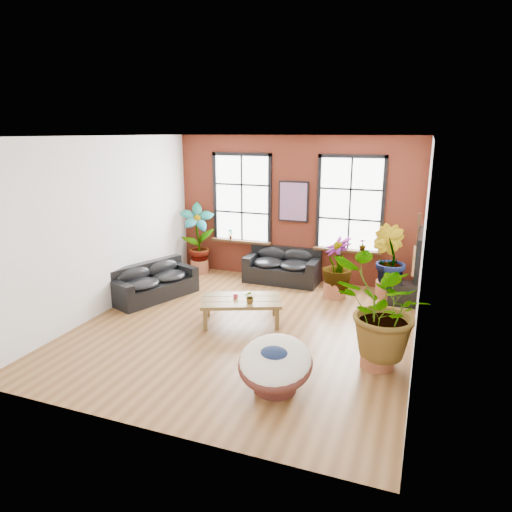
{
  "coord_description": "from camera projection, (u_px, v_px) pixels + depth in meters",
  "views": [
    {
      "loc": [
        2.97,
        -7.36,
        3.57
      ],
      "look_at": [
        0.0,
        0.6,
        1.25
      ],
      "focal_mm": 32.0,
      "sensor_mm": 36.0,
      "label": 1
    }
  ],
  "objects": [
    {
      "name": "coffee_table",
      "position": [
        241.0,
        302.0,
        8.73
      ],
      "size": [
        1.72,
        1.37,
        0.58
      ],
      "rotation": [
        0.0,
        0.0,
        0.39
      ],
      "color": "brown",
      "rests_on": "ground"
    },
    {
      "name": "tv_wall_unit",
      "position": [
        417.0,
        255.0,
        7.74
      ],
      "size": [
        0.13,
        1.86,
        1.2
      ],
      "color": "black",
      "rests_on": "room"
    },
    {
      "name": "pot_mid",
      "position": [
        334.0,
        289.0,
        10.17
      ],
      "size": [
        0.57,
        0.57,
        0.35
      ],
      "rotation": [
        0.0,
        0.0,
        -0.23
      ],
      "color": "brown",
      "rests_on": "ground"
    },
    {
      "name": "floor_plant_right_wall",
      "position": [
        382.0,
        310.0,
        6.91
      ],
      "size": [
        1.89,
        1.89,
        1.59
      ],
      "primitive_type": "imported",
      "rotation": [
        0.0,
        0.0,
        3.94
      ],
      "color": "#10370E",
      "rests_on": "ground"
    },
    {
      "name": "floor_plant_back_left",
      "position": [
        198.0,
        236.0,
        11.71
      ],
      "size": [
        1.06,
        0.96,
        1.67
      ],
      "primitive_type": "imported",
      "rotation": [
        0.0,
        0.0,
        0.52
      ],
      "color": "#10370E",
      "rests_on": "ground"
    },
    {
      "name": "poster",
      "position": [
        293.0,
        202.0,
        10.96
      ],
      "size": [
        0.74,
        0.06,
        0.98
      ],
      "color": "black",
      "rests_on": "room"
    },
    {
      "name": "sill_plant_right",
      "position": [
        363.0,
        245.0,
        10.58
      ],
      "size": [
        0.19,
        0.19,
        0.27
      ],
      "primitive_type": "imported",
      "rotation": [
        0.0,
        0.0,
        3.49
      ],
      "color": "#10370E",
      "rests_on": "room"
    },
    {
      "name": "papasan_chair",
      "position": [
        275.0,
        364.0,
        6.43
      ],
      "size": [
        1.14,
        1.15,
        0.8
      ],
      "rotation": [
        0.0,
        0.0,
        0.07
      ],
      "color": "#59281F",
      "rests_on": "ground"
    },
    {
      "name": "pot_right_wall",
      "position": [
        377.0,
        355.0,
        7.13
      ],
      "size": [
        0.57,
        0.57,
        0.39
      ],
      "rotation": [
        0.0,
        0.0,
        0.1
      ],
      "color": "brown",
      "rests_on": "ground"
    },
    {
      "name": "sofa_back",
      "position": [
        283.0,
        266.0,
        11.2
      ],
      "size": [
        1.8,
        0.88,
        0.83
      ],
      "rotation": [
        0.0,
        0.0,
        -0.0
      ],
      "color": "black",
      "rests_on": "ground"
    },
    {
      "name": "sill_plant_left",
      "position": [
        230.0,
        234.0,
        11.71
      ],
      "size": [
        0.17,
        0.17,
        0.27
      ],
      "primitive_type": "imported",
      "rotation": [
        0.0,
        0.0,
        0.79
      ],
      "color": "#10370E",
      "rests_on": "room"
    },
    {
      "name": "pot_back_right",
      "position": [
        387.0,
        289.0,
        10.16
      ],
      "size": [
        0.61,
        0.61,
        0.37
      ],
      "rotation": [
        0.0,
        0.0,
        0.22
      ],
      "color": "brown",
      "rests_on": "ground"
    },
    {
      "name": "table_plant",
      "position": [
        250.0,
        297.0,
        8.47
      ],
      "size": [
        0.29,
        0.27,
        0.25
      ],
      "primitive_type": "imported",
      "rotation": [
        0.0,
        0.0,
        0.42
      ],
      "color": "#10370E",
      "rests_on": "coffee_table"
    },
    {
      "name": "floor_plant_back_right",
      "position": [
        388.0,
        259.0,
        10.0
      ],
      "size": [
        1.03,
        1.01,
        1.46
      ],
      "primitive_type": "imported",
      "rotation": [
        0.0,
        0.0,
        2.47
      ],
      "color": "#10370E",
      "rests_on": "ground"
    },
    {
      "name": "sofa_left",
      "position": [
        153.0,
        283.0,
        10.1
      ],
      "size": [
        1.44,
        2.07,
        0.76
      ],
      "rotation": [
        0.0,
        0.0,
        1.2
      ],
      "color": "black",
      "rests_on": "ground"
    },
    {
      "name": "floor_plant_mid",
      "position": [
        337.0,
        264.0,
        10.03
      ],
      "size": [
        0.96,
        0.96,
        1.22
      ],
      "primitive_type": "imported",
      "rotation": [
        0.0,
        0.0,
        5.42
      ],
      "color": "#10370E",
      "rests_on": "ground"
    },
    {
      "name": "room",
      "position": [
        247.0,
        236.0,
        8.27
      ],
      "size": [
        6.04,
        6.54,
        3.54
      ],
      "color": "brown",
      "rests_on": "ground"
    },
    {
      "name": "pot_back_left",
      "position": [
        200.0,
        266.0,
        11.94
      ],
      "size": [
        0.55,
        0.55,
        0.34
      ],
      "rotation": [
        0.0,
        0.0,
        -0.18
      ],
      "color": "brown",
      "rests_on": "ground"
    },
    {
      "name": "media_box",
      "position": [
        402.0,
        293.0,
        9.73
      ],
      "size": [
        0.58,
        0.49,
        0.48
      ],
      "rotation": [
        0.0,
        0.0,
        0.02
      ],
      "color": "black",
      "rests_on": "ground"
    }
  ]
}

